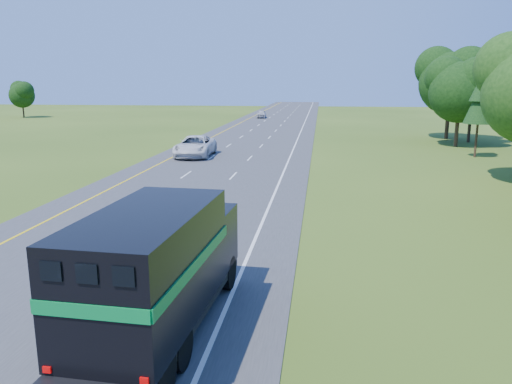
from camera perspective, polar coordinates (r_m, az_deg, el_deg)
The scene contains 5 objects.
road at distance 49.74m, azimuth -2.32°, elevation 4.42°, with size 15.00×260.00×0.04m, color #38383A.
lane_markings at distance 49.74m, azimuth -2.32°, elevation 4.45°, with size 11.15×260.00×0.01m.
horse_truck at distance 14.12m, azimuth -11.05°, elevation -8.39°, with size 3.05×8.51×3.71m.
white_suv at distance 47.95m, azimuth -6.97°, elevation 5.22°, with size 3.20×6.94×1.93m, color silver.
far_car at distance 99.09m, azimuth 0.63°, elevation 8.90°, with size 1.76×4.38×1.49m, color #B1B1B8.
Camera 1 is at (8.30, 1.46, 7.00)m, focal length 35.00 mm.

